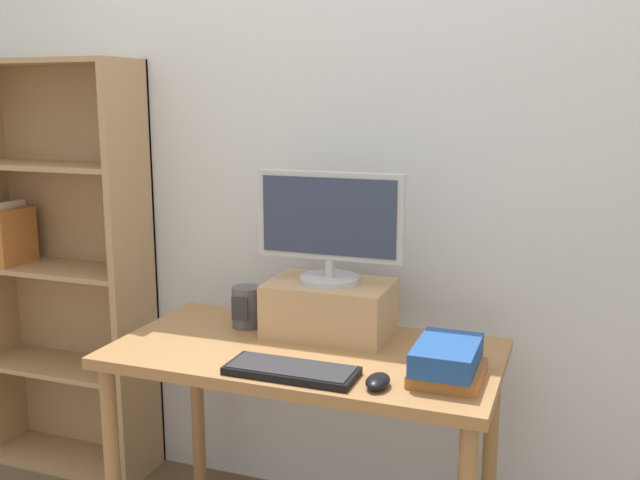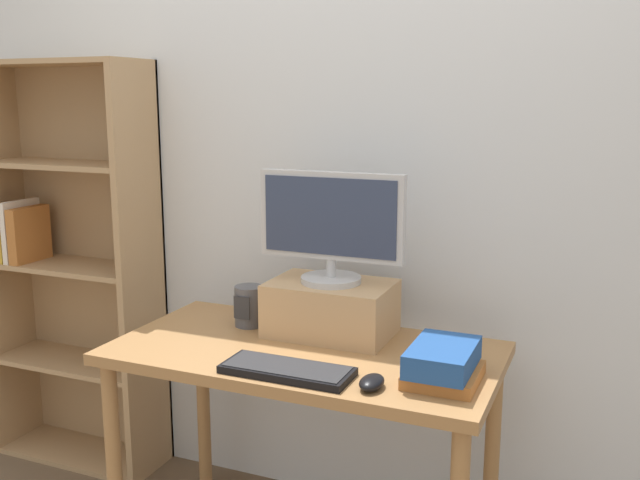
{
  "view_description": "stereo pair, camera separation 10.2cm",
  "coord_description": "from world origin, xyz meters",
  "px_view_note": "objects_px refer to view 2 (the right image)",
  "views": [
    {
      "loc": [
        0.78,
        -1.98,
        1.52
      ],
      "look_at": [
        0.03,
        0.06,
        1.08
      ],
      "focal_mm": 40.0,
      "sensor_mm": 36.0,
      "label": 1
    },
    {
      "loc": [
        0.87,
        -1.94,
        1.52
      ],
      "look_at": [
        0.03,
        0.06,
        1.08
      ],
      "focal_mm": 40.0,
      "sensor_mm": 36.0,
      "label": 2
    }
  ],
  "objects_px": {
    "bookshelf_unit": "(71,263)",
    "book_stack": "(443,363)",
    "riser_box": "(331,308)",
    "desk": "(305,376)",
    "computer_mouse": "(372,382)",
    "desk_speaker": "(249,306)",
    "computer_monitor": "(331,224)",
    "keyboard": "(287,370)"
  },
  "relations": [
    {
      "from": "computer_monitor",
      "to": "computer_mouse",
      "type": "distance_m",
      "value": 0.58
    },
    {
      "from": "riser_box",
      "to": "book_stack",
      "type": "distance_m",
      "value": 0.5
    },
    {
      "from": "computer_monitor",
      "to": "computer_mouse",
      "type": "relative_size",
      "value": 4.72
    },
    {
      "from": "desk",
      "to": "book_stack",
      "type": "relative_size",
      "value": 4.74
    },
    {
      "from": "keyboard",
      "to": "desk_speaker",
      "type": "relative_size",
      "value": 2.69
    },
    {
      "from": "riser_box",
      "to": "computer_monitor",
      "type": "relative_size",
      "value": 0.82
    },
    {
      "from": "keyboard",
      "to": "desk_speaker",
      "type": "xyz_separation_m",
      "value": [
        -0.31,
        0.35,
        0.06
      ]
    },
    {
      "from": "bookshelf_unit",
      "to": "desk_speaker",
      "type": "distance_m",
      "value": 0.95
    },
    {
      "from": "computer_mouse",
      "to": "desk_speaker",
      "type": "distance_m",
      "value": 0.67
    },
    {
      "from": "bookshelf_unit",
      "to": "book_stack",
      "type": "xyz_separation_m",
      "value": [
        1.66,
        -0.4,
        -0.05
      ]
    },
    {
      "from": "bookshelf_unit",
      "to": "riser_box",
      "type": "bearing_deg",
      "value": -6.93
    },
    {
      "from": "bookshelf_unit",
      "to": "desk_speaker",
      "type": "bearing_deg",
      "value": -10.56
    },
    {
      "from": "desk_speaker",
      "to": "desk",
      "type": "bearing_deg",
      "value": -25.88
    },
    {
      "from": "riser_box",
      "to": "book_stack",
      "type": "bearing_deg",
      "value": -29.78
    },
    {
      "from": "computer_mouse",
      "to": "book_stack",
      "type": "xyz_separation_m",
      "value": [
        0.16,
        0.13,
        0.03
      ]
    },
    {
      "from": "computer_mouse",
      "to": "desk_speaker",
      "type": "relative_size",
      "value": 0.74
    },
    {
      "from": "computer_monitor",
      "to": "book_stack",
      "type": "bearing_deg",
      "value": -29.64
    },
    {
      "from": "computer_monitor",
      "to": "desk_speaker",
      "type": "height_order",
      "value": "computer_monitor"
    },
    {
      "from": "book_stack",
      "to": "desk_speaker",
      "type": "distance_m",
      "value": 0.76
    },
    {
      "from": "bookshelf_unit",
      "to": "desk",
      "type": "bearing_deg",
      "value": -14.2
    },
    {
      "from": "computer_monitor",
      "to": "keyboard",
      "type": "distance_m",
      "value": 0.52
    },
    {
      "from": "bookshelf_unit",
      "to": "computer_mouse",
      "type": "height_order",
      "value": "bookshelf_unit"
    },
    {
      "from": "riser_box",
      "to": "desk",
      "type": "bearing_deg",
      "value": -99.42
    },
    {
      "from": "book_stack",
      "to": "computer_mouse",
      "type": "bearing_deg",
      "value": -142.33
    },
    {
      "from": "keyboard",
      "to": "book_stack",
      "type": "xyz_separation_m",
      "value": [
        0.42,
        0.12,
        0.04
      ]
    },
    {
      "from": "bookshelf_unit",
      "to": "riser_box",
      "type": "distance_m",
      "value": 1.24
    },
    {
      "from": "desk",
      "to": "riser_box",
      "type": "distance_m",
      "value": 0.24
    },
    {
      "from": "computer_monitor",
      "to": "desk",
      "type": "bearing_deg",
      "value": -99.51
    },
    {
      "from": "desk_speaker",
      "to": "computer_monitor",
      "type": "bearing_deg",
      "value": 4.57
    },
    {
      "from": "computer_mouse",
      "to": "book_stack",
      "type": "relative_size",
      "value": 0.41
    },
    {
      "from": "computer_monitor",
      "to": "book_stack",
      "type": "xyz_separation_m",
      "value": [
        0.44,
        -0.25,
        -0.32
      ]
    },
    {
      "from": "desk_speaker",
      "to": "bookshelf_unit",
      "type": "bearing_deg",
      "value": 169.44
    },
    {
      "from": "computer_mouse",
      "to": "desk_speaker",
      "type": "height_order",
      "value": "desk_speaker"
    },
    {
      "from": "desk",
      "to": "computer_mouse",
      "type": "height_order",
      "value": "computer_mouse"
    },
    {
      "from": "computer_monitor",
      "to": "book_stack",
      "type": "height_order",
      "value": "computer_monitor"
    },
    {
      "from": "book_stack",
      "to": "desk_speaker",
      "type": "height_order",
      "value": "desk_speaker"
    },
    {
      "from": "riser_box",
      "to": "computer_mouse",
      "type": "xyz_separation_m",
      "value": [
        0.27,
        -0.38,
        -0.07
      ]
    },
    {
      "from": "riser_box",
      "to": "desk_speaker",
      "type": "height_order",
      "value": "riser_box"
    },
    {
      "from": "desk",
      "to": "book_stack",
      "type": "xyz_separation_m",
      "value": [
        0.46,
        -0.09,
        0.15
      ]
    },
    {
      "from": "keyboard",
      "to": "computer_mouse",
      "type": "relative_size",
      "value": 3.62
    },
    {
      "from": "computer_monitor",
      "to": "riser_box",
      "type": "bearing_deg",
      "value": 90.0
    },
    {
      "from": "keyboard",
      "to": "computer_monitor",
      "type": "bearing_deg",
      "value": 92.58
    }
  ]
}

